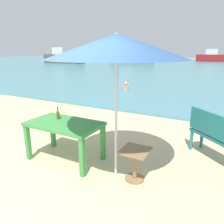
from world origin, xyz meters
The scene contains 11 objects.
ground_plane centered at (0.00, 0.00, 0.00)m, with size 120.00×120.00×0.00m, color beige.
sea_water centered at (0.00, 30.00, 0.04)m, with size 120.00×50.00×0.08m, color teal.
picnic_table_green centered at (-0.41, 1.47, 0.65)m, with size 1.40×0.80×0.76m.
beer_bottle_amber centered at (-0.64, 1.57, 0.85)m, with size 0.07×0.07×0.26m.
patio_umbrella centered at (0.71, 1.42, 2.12)m, with size 2.10×2.10×2.30m.
side_table_wood centered at (1.05, 1.45, 0.35)m, with size 0.44×0.44×0.54m.
bench_teal_center centered at (2.14, 2.76, 0.54)m, with size 1.13×1.07×0.95m.
swimmer_person centered at (-2.45, 8.74, 0.24)m, with size 0.34×0.34×0.41m.
boat_fishing_trawler centered at (-12.66, 33.41, 1.04)m, with size 7.35×2.00×2.67m.
boat_barge centered at (-0.21, 41.26, 0.86)m, with size 6.00×1.64×2.18m.
boat_ferry centered at (-20.70, 25.28, 0.94)m, with size 6.59×1.80×2.40m.
Camera 1 is at (2.18, -1.47, 2.07)m, focal length 34.39 mm.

